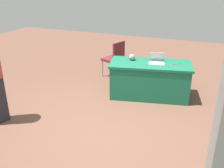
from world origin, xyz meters
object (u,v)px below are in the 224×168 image
chair_aisle (115,57)px  yarn_ball (132,57)px  scissors_red (177,64)px  laptop_silver (157,61)px  table_foreground (150,79)px

chair_aisle → yarn_ball: 1.03m
scissors_red → laptop_silver: bearing=-23.2°
laptop_silver → scissors_red: 0.41m
table_foreground → scissors_red: scissors_red is taller
table_foreground → chair_aisle: (1.10, -0.77, 0.15)m
table_foreground → chair_aisle: bearing=-35.2°
laptop_silver → scissors_red: bearing=179.8°
table_foreground → yarn_ball: size_ratio=13.66×
table_foreground → chair_aisle: size_ratio=1.94×
laptop_silver → scissors_red: laptop_silver is taller
chair_aisle → yarn_ball: (-0.67, 0.73, 0.29)m
scissors_red → chair_aisle: bearing=-57.2°
chair_aisle → table_foreground: bearing=-104.8°
laptop_silver → yarn_ball: 0.55m
chair_aisle → scissors_red: chair_aisle is taller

